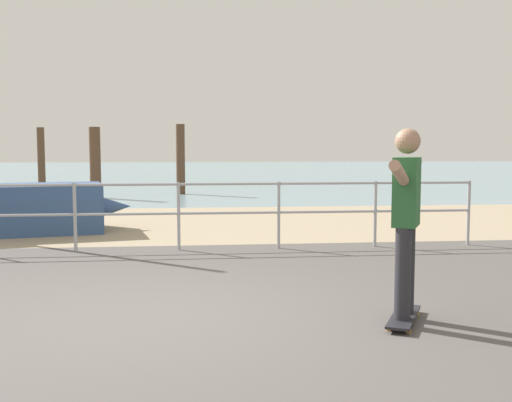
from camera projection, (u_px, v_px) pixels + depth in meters
ground_plane at (157, 357)px, 4.46m from camera, size 24.00×10.00×0.04m
beach_strip at (180, 223)px, 12.39m from camera, size 24.00×6.00×0.04m
sea_surface at (189, 171)px, 40.12m from camera, size 72.00×50.00×0.04m
railing_fence at (127, 206)px, 8.88m from camera, size 10.74×0.05×1.05m
skateboard at (404, 317)px, 5.28m from camera, size 0.55×0.80×0.08m
skateboarder at (406, 211)px, 5.19m from camera, size 0.76×1.32×1.65m
groyne_post_1 at (41, 159)px, 21.96m from camera, size 0.27×0.27×2.32m
groyne_post_2 at (95, 163)px, 18.29m from camera, size 0.34×0.34×2.20m
groyne_post_3 at (181, 159)px, 19.85m from camera, size 0.29×0.29×2.35m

